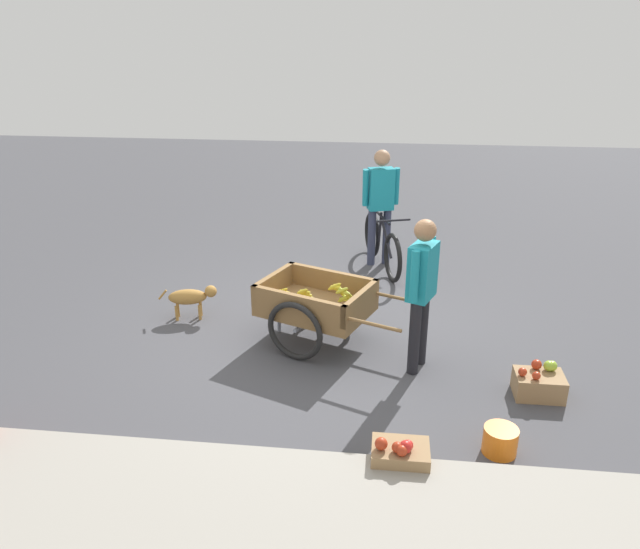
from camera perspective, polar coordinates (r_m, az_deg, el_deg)
The scene contains 9 objects.
ground_plane at distance 6.79m, azimuth 0.25°, elevation -5.70°, with size 24.00×24.00×0.00m, color #47474C.
fruit_cart at distance 6.48m, azimuth -0.35°, elevation -2.85°, with size 1.81×1.32×0.72m.
vendor_person at distance 5.87m, azimuth 9.47°, elevation -0.78°, with size 0.31×0.54×1.55m.
bicycle at distance 8.58m, azimuth 5.80°, elevation 2.85°, with size 0.64×1.60×0.85m.
cyclist_person at distance 8.53m, azimuth 5.67°, elevation 7.18°, with size 0.50×0.29×1.64m.
dog at distance 7.23m, azimuth -11.94°, elevation -2.05°, with size 0.66×0.27×0.40m.
plastic_bucket at distance 5.25m, azimuth 16.45°, elevation -14.63°, with size 0.28×0.28×0.22m, color orange.
apple_crate at distance 4.91m, azimuth 7.46°, elevation -16.53°, with size 0.44×0.32×0.32m.
mixed_fruit_crate at distance 6.06m, azimuth 19.75°, elevation -9.52°, with size 0.44×0.32×0.32m.
Camera 1 is at (-0.65, 5.97, 3.19)m, focal length 34.31 mm.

